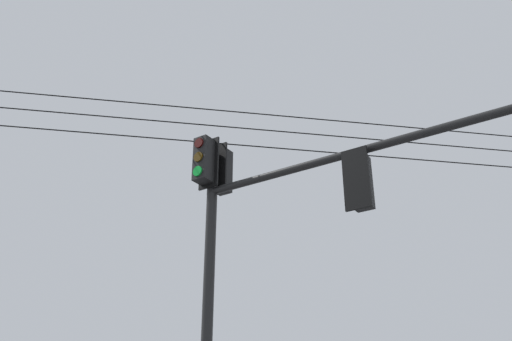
# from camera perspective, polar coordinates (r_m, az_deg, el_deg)

# --- Properties ---
(signal_mast_assembly) EXTENTS (3.92, 4.91, 6.76)m
(signal_mast_assembly) POSITION_cam_1_polar(r_m,az_deg,el_deg) (9.90, -0.47, -5.49)
(signal_mast_assembly) COLOR black
(signal_mast_assembly) RESTS_ON ground
(overhead_wire_span) EXTENTS (1.61, 19.56, 1.03)m
(overhead_wire_span) POSITION_cam_1_polar(r_m,az_deg,el_deg) (11.36, -8.75, 4.88)
(overhead_wire_span) COLOR black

